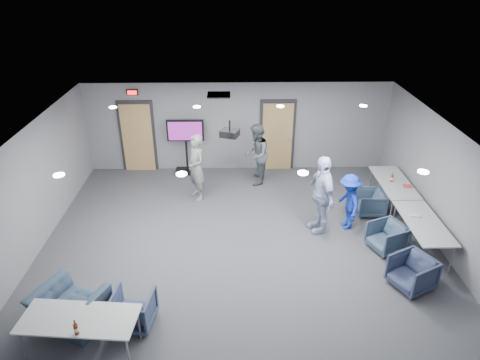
{
  "coord_description": "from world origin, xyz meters",
  "views": [
    {
      "loc": [
        -0.16,
        -8.09,
        5.81
      ],
      "look_at": [
        0.01,
        0.84,
        1.2
      ],
      "focal_mm": 32.0,
      "sensor_mm": 36.0,
      "label": 1
    }
  ],
  "objects_px": {
    "person_b": "(256,155)",
    "bottle_front": "(76,329)",
    "person_c": "(321,194)",
    "chair_right_a": "(370,202)",
    "table_right_a": "(394,183)",
    "chair_right_b": "(387,237)",
    "tv_stand": "(186,143)",
    "table_right_b": "(423,224)",
    "person_a": "(196,167)",
    "bottle_right": "(392,178)",
    "chair_front_a": "(133,309)",
    "person_d": "(348,202)",
    "projector": "(230,133)",
    "chair_front_b": "(70,308)",
    "table_front_left": "(79,320)",
    "chair_right_c": "(412,273)"
  },
  "relations": [
    {
      "from": "chair_front_b",
      "to": "table_right_a",
      "type": "height_order",
      "value": "chair_front_b"
    },
    {
      "from": "chair_right_a",
      "to": "bottle_right",
      "type": "relative_size",
      "value": 2.68
    },
    {
      "from": "chair_right_a",
      "to": "bottle_right",
      "type": "height_order",
      "value": "bottle_right"
    },
    {
      "from": "bottle_front",
      "to": "projector",
      "type": "distance_m",
      "value": 4.98
    },
    {
      "from": "bottle_right",
      "to": "person_b",
      "type": "bearing_deg",
      "value": 157.48
    },
    {
      "from": "chair_right_a",
      "to": "table_right_a",
      "type": "distance_m",
      "value": 0.83
    },
    {
      "from": "person_c",
      "to": "chair_right_b",
      "type": "xyz_separation_m",
      "value": [
        1.36,
        -0.82,
        -0.64
      ]
    },
    {
      "from": "person_a",
      "to": "table_front_left",
      "type": "xyz_separation_m",
      "value": [
        -1.52,
        -5.15,
        -0.22
      ]
    },
    {
      "from": "chair_right_a",
      "to": "person_b",
      "type": "bearing_deg",
      "value": -120.61
    },
    {
      "from": "person_b",
      "to": "bottle_front",
      "type": "relative_size",
      "value": 6.35
    },
    {
      "from": "table_right_b",
      "to": "tv_stand",
      "type": "xyz_separation_m",
      "value": [
        -5.54,
        4.07,
        0.26
      ]
    },
    {
      "from": "chair_right_c",
      "to": "bottle_right",
      "type": "distance_m",
      "value": 3.21
    },
    {
      "from": "bottle_front",
      "to": "projector",
      "type": "height_order",
      "value": "projector"
    },
    {
      "from": "bottle_right",
      "to": "person_c",
      "type": "bearing_deg",
      "value": -152.71
    },
    {
      "from": "person_a",
      "to": "table_right_a",
      "type": "distance_m",
      "value": 5.16
    },
    {
      "from": "tv_stand",
      "to": "table_right_b",
      "type": "bearing_deg",
      "value": -36.29
    },
    {
      "from": "person_a",
      "to": "tv_stand",
      "type": "height_order",
      "value": "person_a"
    },
    {
      "from": "chair_right_b",
      "to": "bottle_front",
      "type": "bearing_deg",
      "value": -84.25
    },
    {
      "from": "person_d",
      "to": "projector",
      "type": "bearing_deg",
      "value": -99.48
    },
    {
      "from": "tv_stand",
      "to": "person_b",
      "type": "bearing_deg",
      "value": -19.96
    },
    {
      "from": "person_c",
      "to": "person_d",
      "type": "bearing_deg",
      "value": 84.4
    },
    {
      "from": "person_c",
      "to": "bottle_front",
      "type": "height_order",
      "value": "person_c"
    },
    {
      "from": "chair_right_b",
      "to": "table_right_a",
      "type": "xyz_separation_m",
      "value": [
        0.74,
        1.87,
        0.37
      ]
    },
    {
      "from": "person_b",
      "to": "table_right_a",
      "type": "distance_m",
      "value": 3.77
    },
    {
      "from": "chair_right_b",
      "to": "table_right_a",
      "type": "bearing_deg",
      "value": 136.58
    },
    {
      "from": "chair_right_c",
      "to": "chair_front_a",
      "type": "bearing_deg",
      "value": -107.69
    },
    {
      "from": "person_c",
      "to": "chair_right_c",
      "type": "distance_m",
      "value": 2.6
    },
    {
      "from": "person_a",
      "to": "bottle_right",
      "type": "distance_m",
      "value": 5.08
    },
    {
      "from": "person_b",
      "to": "chair_front_a",
      "type": "height_order",
      "value": "person_b"
    },
    {
      "from": "tv_stand",
      "to": "projector",
      "type": "distance_m",
      "value": 3.56
    },
    {
      "from": "chair_right_b",
      "to": "tv_stand",
      "type": "xyz_separation_m",
      "value": [
        -4.8,
        4.04,
        0.63
      ]
    },
    {
      "from": "table_right_b",
      "to": "chair_right_a",
      "type": "bearing_deg",
      "value": 23.13
    },
    {
      "from": "chair_right_a",
      "to": "chair_right_b",
      "type": "xyz_separation_m",
      "value": [
        -0.07,
        -1.53,
        0.0
      ]
    },
    {
      "from": "table_front_left",
      "to": "projector",
      "type": "distance_m",
      "value": 4.81
    },
    {
      "from": "person_d",
      "to": "bottle_front",
      "type": "bearing_deg",
      "value": -58.71
    },
    {
      "from": "chair_right_b",
      "to": "tv_stand",
      "type": "relative_size",
      "value": 0.42
    },
    {
      "from": "chair_right_c",
      "to": "bottle_right",
      "type": "xyz_separation_m",
      "value": [
        0.58,
        3.11,
        0.49
      ]
    },
    {
      "from": "table_right_b",
      "to": "tv_stand",
      "type": "distance_m",
      "value": 6.88
    },
    {
      "from": "person_c",
      "to": "bottle_front",
      "type": "xyz_separation_m",
      "value": [
        -4.46,
        -3.86,
        -0.13
      ]
    },
    {
      "from": "person_a",
      "to": "person_c",
      "type": "height_order",
      "value": "person_c"
    },
    {
      "from": "person_b",
      "to": "person_d",
      "type": "height_order",
      "value": "person_b"
    },
    {
      "from": "chair_right_a",
      "to": "table_right_b",
      "type": "relative_size",
      "value": 0.38
    },
    {
      "from": "chair_right_b",
      "to": "bottle_right",
      "type": "relative_size",
      "value": 2.7
    },
    {
      "from": "table_right_b",
      "to": "bottle_right",
      "type": "distance_m",
      "value": 1.91
    },
    {
      "from": "chair_right_a",
      "to": "chair_right_b",
      "type": "height_order",
      "value": "chair_right_b"
    },
    {
      "from": "table_front_left",
      "to": "chair_right_c",
      "type": "bearing_deg",
      "value": 18.82
    },
    {
      "from": "bottle_right",
      "to": "table_front_left",
      "type": "bearing_deg",
      "value": -145.1
    },
    {
      "from": "person_d",
      "to": "chair_front_a",
      "type": "height_order",
      "value": "person_d"
    },
    {
      "from": "table_right_b",
      "to": "chair_front_b",
      "type": "bearing_deg",
      "value": 106.46
    },
    {
      "from": "person_c",
      "to": "table_right_b",
      "type": "relative_size",
      "value": 1.04
    }
  ]
}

